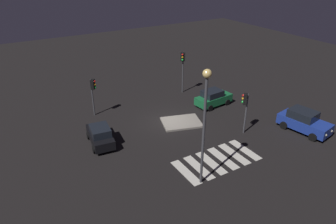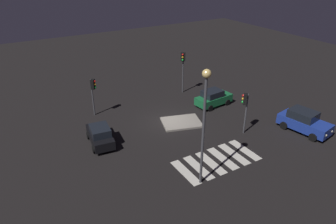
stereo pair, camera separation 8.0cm
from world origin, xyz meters
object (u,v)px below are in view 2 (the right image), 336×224
at_px(street_lamp, 205,111).
at_px(car_green, 213,98).
at_px(traffic_island, 181,122).
at_px(traffic_light_east, 245,104).
at_px(car_black, 100,135).
at_px(traffic_light_west, 93,88).
at_px(traffic_light_north, 183,63).
at_px(car_blue, 304,122).

bearing_deg(street_lamp, car_green, 48.22).
relative_size(traffic_island, traffic_light_east, 1.11).
bearing_deg(car_black, traffic_light_west, -7.94).
relative_size(traffic_light_north, traffic_light_west, 1.27).
bearing_deg(car_green, traffic_island, -167.04).
bearing_deg(car_blue, street_lamp, -94.47).
xyz_separation_m(car_green, traffic_light_west, (-11.33, 4.11, 1.99)).
relative_size(car_black, street_lamp, 0.48).
bearing_deg(traffic_light_east, traffic_light_west, 3.54).
distance_m(traffic_island, car_green, 5.30).
height_order(car_green, car_blue, car_blue).
distance_m(car_black, traffic_light_east, 12.51).
bearing_deg(car_green, traffic_light_north, 96.66).
bearing_deg(street_lamp, car_black, 116.99).
height_order(traffic_light_north, traffic_light_east, traffic_light_north).
xyz_separation_m(car_green, traffic_light_north, (-0.93, 4.50, 2.73)).
bearing_deg(car_green, car_black, -179.71).
height_order(traffic_light_east, street_lamp, street_lamp).
bearing_deg(traffic_island, street_lamp, -113.92).
distance_m(car_black, car_green, 12.77).
relative_size(traffic_light_north, traffic_light_east, 1.26).
distance_m(traffic_light_north, traffic_light_east, 10.34).
relative_size(car_green, car_blue, 0.87).
xyz_separation_m(car_blue, traffic_light_east, (-4.88, 2.55, 1.89)).
bearing_deg(street_lamp, traffic_light_east, 27.14).
distance_m(car_black, car_blue, 17.83).
bearing_deg(traffic_light_west, traffic_light_east, -3.38).
height_order(traffic_island, traffic_light_east, traffic_light_east).
bearing_deg(traffic_light_east, street_lamp, 75.31).
xyz_separation_m(car_blue, traffic_light_north, (-4.52, 12.86, 2.63)).
xyz_separation_m(traffic_island, traffic_light_east, (3.70, -4.19, 2.75)).
distance_m(traffic_island, car_black, 7.78).
distance_m(car_blue, traffic_light_west, 19.54).
bearing_deg(traffic_light_north, traffic_island, 10.26).
xyz_separation_m(traffic_light_north, traffic_light_west, (-10.41, -0.39, -0.75)).
bearing_deg(traffic_island, traffic_light_east, -48.54).
height_order(car_black, traffic_light_north, traffic_light_north).
distance_m(car_green, street_lamp, 13.58).
distance_m(car_black, traffic_light_west, 5.82).
bearing_deg(traffic_island, car_black, 176.72).
height_order(car_green, traffic_light_west, traffic_light_west).
relative_size(traffic_island, car_black, 1.05).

